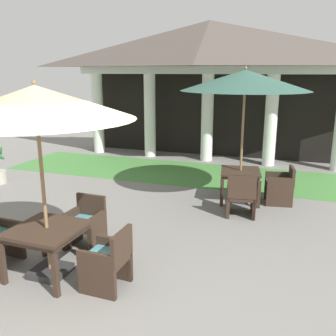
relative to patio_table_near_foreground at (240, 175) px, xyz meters
name	(u,v)px	position (x,y,z in m)	size (l,w,h in m)	color
ground_plane	(59,300)	(-1.64, -4.59, -0.62)	(60.00, 60.00, 0.00)	gray
background_pavilion	(209,56)	(-1.64, 3.75, 2.71)	(9.18, 2.67, 4.37)	white
lawn_strip	(192,173)	(-1.64, 1.90, -0.62)	(10.98, 2.57, 0.01)	#47843D
patio_table_near_foreground	(240,175)	(0.00, 0.00, 0.00)	(0.99, 0.99, 0.73)	#38281E
patio_umbrella_near_foreground	(245,81)	(0.00, 0.00, 2.05)	(2.75, 2.75, 2.97)	#2D2D2D
patio_chair_near_foreground_south	(241,197)	(0.15, -0.88, -0.22)	(0.66, 0.67, 0.89)	#38281E
patio_chair_near_foreground_east	(280,186)	(0.87, 0.15, -0.22)	(0.66, 0.63, 0.84)	#38281E
patio_table_mid_left	(47,234)	(-2.13, -4.08, 0.02)	(0.97, 0.97, 0.74)	#38281E
patio_umbrella_mid_left	(36,104)	(-2.13, -4.08, 1.84)	(2.62, 2.62, 2.77)	#2D2D2D
patio_chair_mid_left_east	(108,261)	(-1.17, -4.10, -0.22)	(0.57, 0.56, 0.87)	#38281E
patio_chair_mid_left_north	(86,224)	(-2.11, -3.11, -0.22)	(0.57, 0.54, 0.85)	#38281E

